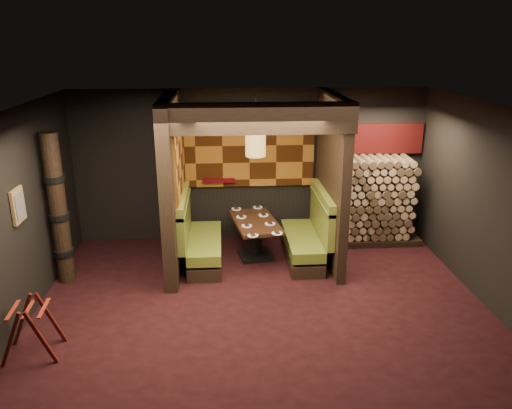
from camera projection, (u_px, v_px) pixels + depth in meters
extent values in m
cube|color=black|center=(262.00, 310.00, 7.19)|extent=(6.50, 5.50, 0.02)
cube|color=black|center=(263.00, 109.00, 6.26)|extent=(6.50, 5.50, 0.02)
cube|color=black|center=(251.00, 166.00, 9.33)|extent=(6.50, 0.02, 2.85)
cube|color=black|center=(290.00, 331.00, 4.12)|extent=(6.50, 0.02, 2.85)
cube|color=black|center=(14.00, 222.00, 6.51)|extent=(0.02, 5.50, 2.85)
cube|color=black|center=(496.00, 211.00, 6.93)|extent=(0.02, 5.50, 2.85)
cube|color=black|center=(173.00, 184.00, 8.19)|extent=(0.20, 2.20, 2.85)
cube|color=black|center=(331.00, 180.00, 8.41)|extent=(0.15, 2.10, 2.85)
cube|color=black|center=(257.00, 119.00, 6.99)|extent=(2.85, 0.18, 0.44)
cube|color=#A3621E|center=(249.00, 145.00, 9.15)|extent=(2.40, 0.06, 1.55)
cube|color=#A3621E|center=(180.00, 156.00, 8.23)|extent=(0.04, 1.85, 1.45)
cube|color=#53070F|center=(219.00, 180.00, 9.26)|extent=(0.60, 0.12, 0.07)
cube|color=black|center=(206.00, 256.00, 8.65)|extent=(0.55, 1.60, 0.22)
cube|color=#5F7022|center=(205.00, 242.00, 8.57)|extent=(0.55, 1.60, 0.18)
cube|color=brown|center=(184.00, 222.00, 8.42)|extent=(0.12, 1.60, 0.78)
cube|color=#5F7022|center=(183.00, 202.00, 8.31)|extent=(0.15, 1.60, 0.06)
cube|color=black|center=(301.00, 253.00, 8.76)|extent=(0.55, 1.60, 0.22)
cube|color=#5F7022|center=(302.00, 240.00, 8.68)|extent=(0.55, 1.60, 0.18)
cube|color=brown|center=(322.00, 218.00, 8.57)|extent=(0.12, 1.60, 0.78)
cube|color=#5F7022|center=(323.00, 199.00, 8.46)|extent=(0.15, 1.60, 0.06)
cube|color=black|center=(255.00, 255.00, 8.87)|extent=(0.63, 0.63, 0.06)
cylinder|color=black|center=(255.00, 240.00, 8.78)|extent=(0.20, 0.20, 0.62)
cube|color=#331E11|center=(255.00, 222.00, 8.67)|extent=(0.91, 1.39, 0.06)
cylinder|color=white|center=(253.00, 236.00, 8.00)|extent=(0.18, 0.18, 0.01)
cube|color=black|center=(253.00, 235.00, 8.00)|extent=(0.09, 0.12, 0.02)
cylinder|color=white|center=(277.00, 233.00, 8.09)|extent=(0.18, 0.18, 0.01)
cube|color=black|center=(277.00, 232.00, 8.09)|extent=(0.09, 0.12, 0.02)
cylinder|color=white|center=(247.00, 226.00, 8.41)|extent=(0.18, 0.18, 0.01)
cube|color=black|center=(247.00, 225.00, 8.40)|extent=(0.09, 0.12, 0.02)
cylinder|color=white|center=(270.00, 224.00, 8.50)|extent=(0.18, 0.18, 0.01)
cube|color=black|center=(270.00, 223.00, 8.50)|extent=(0.09, 0.12, 0.02)
cylinder|color=white|center=(241.00, 217.00, 8.82)|extent=(0.18, 0.18, 0.01)
cube|color=black|center=(241.00, 216.00, 8.81)|extent=(0.09, 0.12, 0.02)
cylinder|color=white|center=(264.00, 215.00, 8.91)|extent=(0.18, 0.18, 0.01)
cube|color=black|center=(264.00, 214.00, 8.90)|extent=(0.09, 0.12, 0.02)
cylinder|color=white|center=(236.00, 209.00, 9.23)|extent=(0.18, 0.18, 0.01)
cube|color=black|center=(236.00, 208.00, 9.22)|extent=(0.09, 0.12, 0.02)
cylinder|color=white|center=(258.00, 207.00, 9.32)|extent=(0.18, 0.18, 0.01)
cube|color=black|center=(258.00, 206.00, 9.31)|extent=(0.09, 0.12, 0.02)
cylinder|color=#A88346|center=(256.00, 143.00, 8.17)|extent=(0.34, 0.34, 0.45)
sphere|color=#FFC672|center=(256.00, 143.00, 8.17)|extent=(0.18, 0.18, 0.18)
cylinder|color=black|center=(256.00, 112.00, 8.00)|extent=(0.02, 0.02, 0.55)
cube|color=#997745|center=(18.00, 206.00, 6.54)|extent=(0.04, 0.36, 0.46)
cube|color=#3F3F3F|center=(20.00, 205.00, 6.54)|extent=(0.01, 0.27, 0.36)
cube|color=#430F0C|center=(10.00, 341.00, 5.85)|extent=(0.34, 0.06, 0.76)
cube|color=#430F0C|center=(42.00, 339.00, 5.89)|extent=(0.34, 0.06, 0.76)
cube|color=#430F0C|center=(22.00, 321.00, 6.27)|extent=(0.34, 0.06, 0.76)
cube|color=#430F0C|center=(52.00, 319.00, 6.31)|extent=(0.34, 0.06, 0.76)
cube|color=maroon|center=(13.00, 310.00, 5.97)|extent=(0.07, 0.47, 0.01)
cube|color=maroon|center=(28.00, 309.00, 5.99)|extent=(0.07, 0.47, 0.01)
cube|color=maroon|center=(44.00, 308.00, 6.01)|extent=(0.07, 0.47, 0.01)
cylinder|color=black|center=(58.00, 210.00, 7.63)|extent=(0.26, 0.26, 2.40)
cylinder|color=black|center=(64.00, 252.00, 7.86)|extent=(0.31, 0.31, 0.09)
cylinder|color=black|center=(59.00, 216.00, 7.67)|extent=(0.31, 0.31, 0.09)
cylinder|color=black|center=(54.00, 179.00, 7.47)|extent=(0.31, 0.31, 0.09)
cube|color=black|center=(371.00, 238.00, 9.53)|extent=(1.73, 0.70, 0.12)
cube|color=brown|center=(375.00, 197.00, 9.27)|extent=(1.73, 0.70, 1.52)
cube|color=maroon|center=(374.00, 139.00, 9.24)|extent=(1.83, 0.10, 0.56)
cube|color=black|center=(333.00, 176.00, 8.66)|extent=(0.08, 0.08, 2.85)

